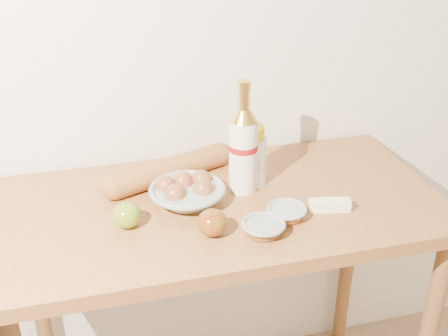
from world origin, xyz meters
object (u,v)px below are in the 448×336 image
at_px(bourbon_bottle, 243,148).
at_px(baguette, 170,170).
at_px(table, 221,239).
at_px(egg_bowl, 187,192).
at_px(cream_bottle, 251,157).

height_order(bourbon_bottle, baguette, bourbon_bottle).
relative_size(bourbon_bottle, baguette, 0.76).
bearing_deg(table, egg_bowl, 163.57).
bearing_deg(cream_bottle, bourbon_bottle, -157.96).
xyz_separation_m(cream_bottle, baguette, (-0.22, 0.07, -0.05)).
bearing_deg(cream_bottle, baguette, 139.95).
distance_m(cream_bottle, egg_bowl, 0.21).
distance_m(table, baguette, 0.25).
height_order(egg_bowl, baguette, egg_bowl).
height_order(bourbon_bottle, cream_bottle, bourbon_bottle).
bearing_deg(baguette, table, -74.25).
relative_size(table, egg_bowl, 5.34).
relative_size(bourbon_bottle, cream_bottle, 1.82).
height_order(bourbon_bottle, egg_bowl, bourbon_bottle).
height_order(table, cream_bottle, cream_bottle).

